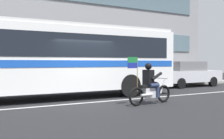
{
  "coord_description": "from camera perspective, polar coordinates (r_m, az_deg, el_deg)",
  "views": [
    {
      "loc": [
        -4.1,
        -9.87,
        1.58
      ],
      "look_at": [
        1.07,
        -0.38,
        1.28
      ],
      "focal_mm": 41.24,
      "sensor_mm": 36.0,
      "label": 1
    }
  ],
  "objects": [
    {
      "name": "motorcycle_with_rider",
      "position": [
        9.85,
        8.45,
        -3.77
      ],
      "size": [
        2.18,
        0.69,
        1.78
      ],
      "color": "black",
      "rests_on": "ground_plane"
    },
    {
      "name": "office_building_facade",
      "position": [
        17.99,
        -15.27,
        11.3
      ],
      "size": [
        28.0,
        0.89,
        9.26
      ],
      "color": "gray",
      "rests_on": "ground_plane"
    },
    {
      "name": "parked_sedan_curbside",
      "position": [
        17.59,
        16.31,
        -0.86
      ],
      "size": [
        4.54,
        1.88,
        1.64
      ],
      "color": "silver",
      "rests_on": "ground_plane"
    },
    {
      "name": "transit_bus",
      "position": [
        11.54,
        -12.12,
        3.04
      ],
      "size": [
        11.05,
        2.69,
        3.22
      ],
      "color": "white",
      "rests_on": "ground_plane"
    },
    {
      "name": "fire_hydrant",
      "position": [
        17.19,
        5.66,
        -1.97
      ],
      "size": [
        0.22,
        0.3,
        0.75
      ],
      "color": "#4C8C3F",
      "rests_on": "sidewalk_curb"
    },
    {
      "name": "ground_plane",
      "position": [
        10.8,
        -5.98,
        -6.85
      ],
      "size": [
        60.0,
        60.0,
        0.0
      ],
      "primitive_type": "plane",
      "color": "black"
    },
    {
      "name": "sidewalk_curb",
      "position": [
        15.59,
        -13.22,
        -4.0
      ],
      "size": [
        28.0,
        3.8,
        0.15
      ],
      "primitive_type": "cube",
      "color": "gray",
      "rests_on": "ground_plane"
    },
    {
      "name": "lane_center_stripe",
      "position": [
        10.26,
        -4.68,
        -7.28
      ],
      "size": [
        26.6,
        0.14,
        0.01
      ],
      "primitive_type": "cube",
      "color": "silver",
      "rests_on": "ground_plane"
    }
  ]
}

